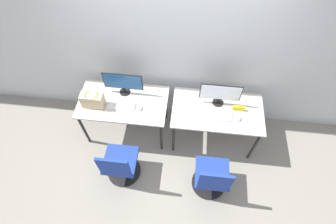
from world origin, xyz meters
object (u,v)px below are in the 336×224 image
keyboard_left (121,106)px  mouse_right (239,118)px  keyboard_right (218,116)px  office_chair_right (212,179)px  handbag (93,100)px  monitor_right (220,94)px  office_chair_left (120,166)px  monitor_left (123,83)px  mouse_left (140,108)px

keyboard_left → mouse_right: (1.59, -0.04, 0.01)m
keyboard_right → mouse_right: (0.27, -0.02, 0.01)m
office_chair_right → keyboard_left: bearing=150.3°
handbag → monitor_right: bearing=7.7°
office_chair_left → mouse_right: (1.52, 0.67, 0.42)m
monitor_left → office_chair_left: (0.07, -0.95, -0.61)m
keyboard_left → office_chair_right: office_chair_right is taller
monitor_left → keyboard_left: (0.00, -0.25, -0.20)m
monitor_right → handbag: bearing=-172.3°
monitor_right → handbag: (-1.69, -0.23, -0.09)m
office_chair_left → mouse_right: bearing=23.6°
office_chair_left → handbag: (-0.44, 0.68, 0.52)m
office_chair_left → monitor_right: bearing=35.9°
monitor_left → keyboard_left: size_ratio=1.44×
keyboard_left → office_chair_left: size_ratio=0.44×
keyboard_left → office_chair_right: (1.31, -0.75, -0.41)m
keyboard_right → handbag: (-1.69, -0.01, 0.11)m
monitor_right → keyboard_left: bearing=-171.2°
office_chair_right → monitor_right: bearing=89.2°
mouse_left → office_chair_left: office_chair_left is taller
office_chair_right → handbag: (-1.68, 0.72, 0.52)m
keyboard_left → office_chair_left: (0.07, -0.70, -0.41)m
monitor_right → mouse_left: bearing=-168.1°
keyboard_right → handbag: 1.69m
office_chair_left → mouse_left: bearing=74.1°
mouse_right → handbag: bearing=179.7°
handbag → office_chair_left: bearing=-56.7°
mouse_right → monitor_left: bearing=170.0°
mouse_left → office_chair_left: (-0.19, -0.68, -0.42)m
keyboard_right → handbag: size_ratio=1.27×
monitor_right → monitor_left: bearing=178.2°
keyboard_left → mouse_left: mouse_left is taller
monitor_right → keyboard_right: monitor_right is taller
monitor_right → mouse_right: bearing=-41.1°
handbag → keyboard_right: bearing=0.3°
mouse_left → office_chair_left: 0.82m
mouse_left → office_chair_right: size_ratio=0.10×
office_chair_left → keyboard_right: (1.25, 0.68, 0.41)m
keyboard_left → mouse_right: 1.59m
mouse_left → mouse_right: same height
monitor_left → keyboard_left: monitor_left is taller
office_chair_left → office_chair_right: 1.24m
monitor_left → office_chair_left: size_ratio=0.64×
office_chair_left → handbag: bearing=123.3°
keyboard_right → handbag: bearing=-179.7°
keyboard_right → office_chair_right: size_ratio=0.44×
office_chair_right → office_chair_left: bearing=177.9°
monitor_right → handbag: monitor_right is taller
monitor_left → keyboard_left: 0.31m
mouse_right → keyboard_right: bearing=176.4°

